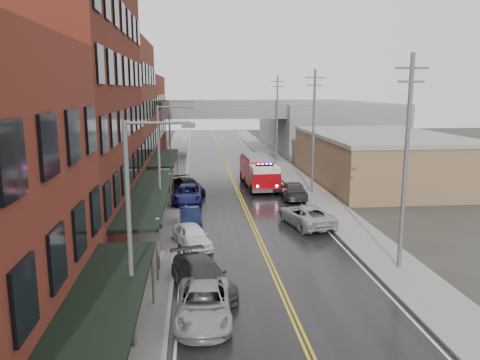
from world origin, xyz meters
TOP-DOWN VIEW (x-y plane):
  - road at (0.00, 30.00)m, footprint 11.00×160.00m
  - sidewalk_left at (-7.30, 30.00)m, footprint 3.00×160.00m
  - sidewalk_right at (7.30, 30.00)m, footprint 3.00×160.00m
  - curb_left at (-5.65, 30.00)m, footprint 0.30×160.00m
  - curb_right at (5.65, 30.00)m, footprint 0.30×160.00m
  - brick_building_b at (-13.30, 23.00)m, footprint 9.00×20.00m
  - brick_building_c at (-13.30, 40.50)m, footprint 9.00×15.00m
  - brick_building_far at (-13.30, 58.00)m, footprint 9.00×20.00m
  - tan_building at (16.00, 40.00)m, footprint 14.00×22.00m
  - right_far_block at (18.00, 70.00)m, footprint 18.00×30.00m
  - awning_0 at (-7.49, 4.00)m, footprint 2.60×16.00m
  - awning_1 at (-7.49, 23.00)m, footprint 2.60×18.00m
  - awning_2 at (-7.49, 40.50)m, footprint 2.60×13.00m
  - globe_lamp_1 at (-6.40, 16.00)m, footprint 0.44×0.44m
  - globe_lamp_2 at (-6.40, 30.00)m, footprint 0.44×0.44m
  - street_lamp_0 at (-6.55, 8.00)m, footprint 2.64×0.22m
  - street_lamp_1 at (-6.55, 24.00)m, footprint 2.64×0.22m
  - street_lamp_2 at (-6.55, 40.00)m, footprint 2.64×0.22m
  - utility_pole_0 at (7.20, 15.00)m, footprint 1.80×0.24m
  - utility_pole_1 at (7.20, 35.00)m, footprint 1.80×0.24m
  - utility_pole_2 at (7.20, 55.00)m, footprint 1.80×0.24m
  - overpass at (0.00, 62.00)m, footprint 40.00×10.00m
  - fire_truck at (2.36, 38.24)m, footprint 3.85×8.89m
  - parked_car_left_2 at (-4.02, 10.15)m, footprint 2.72×5.44m
  - parked_car_left_3 at (-4.01, 13.16)m, footprint 3.81×5.85m
  - parked_car_left_4 at (-4.54, 20.02)m, footprint 2.97×4.69m
  - parked_car_left_5 at (-4.70, 24.79)m, footprint 1.80×4.21m
  - parked_car_left_6 at (-5.00, 32.27)m, footprint 2.90×5.88m
  - parked_car_left_7 at (-5.00, 35.78)m, footprint 3.81×5.75m
  - parked_car_right_0 at (3.96, 24.09)m, footprint 3.87×6.25m
  - parked_car_right_1 at (4.84, 32.93)m, footprint 2.51×5.59m
  - parked_car_right_2 at (3.67, 42.89)m, footprint 2.36×4.32m
  - parked_car_right_3 at (3.60, 47.80)m, footprint 2.38×4.24m

SIDE VIEW (x-z plane):
  - road at x=0.00m, z-range 0.00..0.02m
  - sidewalk_left at x=-7.30m, z-range 0.00..0.15m
  - sidewalk_right at x=7.30m, z-range 0.00..0.15m
  - curb_left at x=-5.65m, z-range 0.00..0.15m
  - curb_right at x=5.65m, z-range 0.00..0.15m
  - parked_car_right_3 at x=3.60m, z-range 0.00..1.32m
  - parked_car_left_5 at x=-4.70m, z-range 0.00..1.35m
  - parked_car_right_2 at x=3.67m, z-range 0.00..1.39m
  - parked_car_left_2 at x=-4.02m, z-range 0.00..1.48m
  - parked_car_left_4 at x=-4.54m, z-range 0.00..1.49m
  - parked_car_left_7 at x=-5.00m, z-range 0.00..1.55m
  - parked_car_left_3 at x=-4.01m, z-range 0.00..1.58m
  - parked_car_right_1 at x=4.84m, z-range 0.00..1.59m
  - parked_car_left_6 at x=-5.00m, z-range 0.00..1.60m
  - parked_car_right_0 at x=3.96m, z-range 0.00..1.61m
  - fire_truck at x=2.36m, z-range 0.13..3.33m
  - globe_lamp_1 at x=-6.40m, z-range 0.75..3.87m
  - globe_lamp_2 at x=-6.40m, z-range 0.75..3.87m
  - tan_building at x=16.00m, z-range 0.00..5.00m
  - awning_2 at x=-7.49m, z-range 1.44..4.53m
  - awning_0 at x=-7.49m, z-range 1.44..4.53m
  - awning_1 at x=-7.49m, z-range 1.44..4.53m
  - right_far_block at x=18.00m, z-range 0.00..8.00m
  - street_lamp_0 at x=-6.55m, z-range 0.69..9.69m
  - street_lamp_1 at x=-6.55m, z-range 0.69..9.69m
  - street_lamp_2 at x=-6.55m, z-range 0.69..9.69m
  - overpass at x=0.00m, z-range 2.24..9.74m
  - brick_building_far at x=-13.30m, z-range 0.00..12.00m
  - utility_pole_0 at x=7.20m, z-range 0.31..12.31m
  - utility_pole_1 at x=7.20m, z-range 0.31..12.31m
  - utility_pole_2 at x=7.20m, z-range 0.31..12.31m
  - brick_building_c at x=-13.30m, z-range 0.00..15.00m
  - brick_building_b at x=-13.30m, z-range 0.00..18.00m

